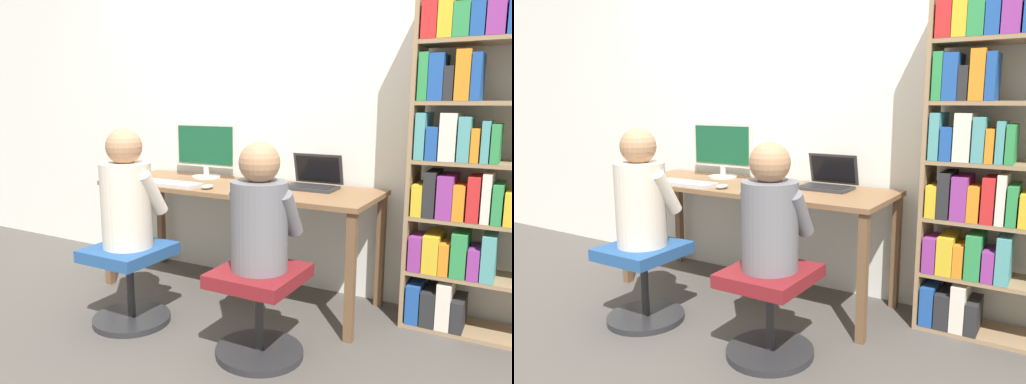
# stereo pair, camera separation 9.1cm
# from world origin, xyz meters

# --- Properties ---
(ground_plane) EXTENTS (14.00, 14.00, 0.00)m
(ground_plane) POSITION_xyz_m (0.00, 0.00, 0.00)
(ground_plane) COLOR #4C4742
(wall_back) EXTENTS (10.00, 0.05, 2.60)m
(wall_back) POSITION_xyz_m (0.00, 0.73, 1.30)
(wall_back) COLOR silver
(wall_back) RESTS_ON ground_plane
(desk) EXTENTS (1.92, 0.67, 0.77)m
(desk) POSITION_xyz_m (0.00, 0.33, 0.70)
(desk) COLOR brown
(desk) RESTS_ON ground_plane
(desktop_monitor) EXTENTS (0.53, 0.21, 0.40)m
(desktop_monitor) POSITION_xyz_m (-0.36, 0.50, 0.98)
(desktop_monitor) COLOR beige
(desktop_monitor) RESTS_ON desk
(laptop) EXTENTS (0.34, 0.26, 0.22)m
(laptop) POSITION_xyz_m (0.50, 0.47, 0.82)
(laptop) COLOR #2D2D30
(laptop) RESTS_ON desk
(keyboard) EXTENTS (0.43, 0.15, 0.03)m
(keyboard) POSITION_xyz_m (-0.38, 0.11, 0.79)
(keyboard) COLOR #B2B2B7
(keyboard) RESTS_ON desk
(computer_mouse_by_keyboard) EXTENTS (0.07, 0.10, 0.03)m
(computer_mouse_by_keyboard) POSITION_xyz_m (-0.08, 0.11, 0.79)
(computer_mouse_by_keyboard) COLOR #99999E
(computer_mouse_by_keyboard) RESTS_ON desk
(office_chair_left) EXTENTS (0.47, 0.47, 0.48)m
(office_chair_left) POSITION_xyz_m (-0.32, -0.37, 0.28)
(office_chair_left) COLOR #262628
(office_chair_left) RESTS_ON ground_plane
(office_chair_right) EXTENTS (0.47, 0.47, 0.48)m
(office_chair_right) POSITION_xyz_m (0.56, -0.34, 0.28)
(office_chair_right) COLOR #262628
(office_chair_right) RESTS_ON ground_plane
(person_at_monitor) EXTENTS (0.36, 0.33, 0.70)m
(person_at_monitor) POSITION_xyz_m (-0.32, -0.36, 0.79)
(person_at_monitor) COLOR beige
(person_at_monitor) RESTS_ON office_chair_left
(person_at_laptop) EXTENTS (0.36, 0.31, 0.66)m
(person_at_laptop) POSITION_xyz_m (0.56, -0.34, 0.77)
(person_at_laptop) COLOR slate
(person_at_laptop) RESTS_ON office_chair_right
(bookshelf) EXTENTS (0.84, 0.31, 1.99)m
(bookshelf) POSITION_xyz_m (1.44, 0.49, 1.00)
(bookshelf) COLOR #997A56
(bookshelf) RESTS_ON ground_plane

